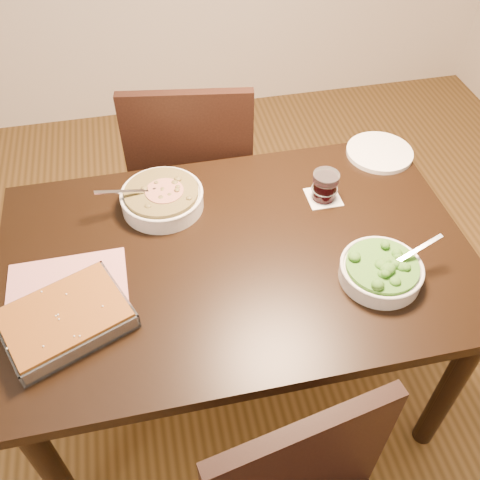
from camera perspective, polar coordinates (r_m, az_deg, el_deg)
The scene contains 10 objects.
ground at distance 2.21m, azimuth -0.28°, elevation -14.55°, with size 4.00×4.00×0.00m, color #483214.
table at distance 1.66m, azimuth -0.37°, elevation -3.56°, with size 1.40×0.90×0.75m.
magazine_a at distance 1.58m, azimuth -17.94°, elevation -4.93°, with size 0.33×0.24×0.01m, color #C43849.
coaster at distance 1.79m, azimuth 8.87°, elevation 4.54°, with size 0.11×0.11×0.00m, color white.
stew_bowl at distance 1.73m, azimuth -8.31°, elevation 4.47°, with size 0.29×0.27×0.10m.
broccoli_bowl at distance 1.56m, azimuth 14.81°, elevation -3.15°, with size 0.26×0.23×0.09m.
baking_dish at distance 1.48m, azimuth -18.10°, elevation -8.03°, with size 0.38×0.34×0.06m.
wine_tumbler at distance 1.75m, azimuth 9.06°, elevation 5.78°, with size 0.09×0.09×0.10m.
dinner_plate at distance 2.00m, azimuth 14.65°, elevation 9.02°, with size 0.24×0.24×0.02m, color white.
chair_far at distance 2.19m, azimuth -5.07°, elevation 7.30°, with size 0.53×0.53×0.99m.
Camera 1 is at (-0.21, -1.05, 1.93)m, focal length 40.00 mm.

